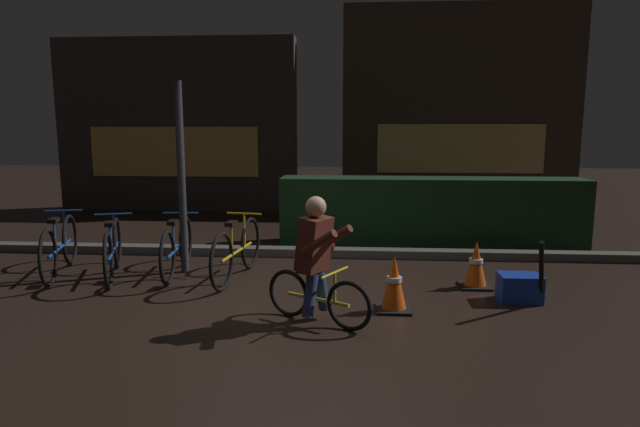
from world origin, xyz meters
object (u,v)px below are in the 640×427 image
object	(u,v)px
traffic_cone_far	(476,265)
blue_crate	(519,288)
parked_bike_center_left	(177,248)
parked_bike_center_right	(237,251)
closed_umbrella	(541,273)
street_post	(181,179)
parked_bike_left_mid	(113,250)
parked_bike_leftmost	(60,247)
cyclist	(317,259)
traffic_cone_near	(394,284)

from	to	relation	value
traffic_cone_far	blue_crate	distance (m)	0.63
parked_bike_center_left	parked_bike_center_right	bearing A→B (deg)	-106.71
parked_bike_center_right	closed_umbrella	distance (m)	3.53
blue_crate	closed_umbrella	xyz separation A→B (m)	(0.14, -0.25, 0.23)
closed_umbrella	parked_bike_center_right	bearing A→B (deg)	-80.61
traffic_cone_far	closed_umbrella	distance (m)	0.91
street_post	parked_bike_left_mid	size ratio (longest dim) A/B	1.52
parked_bike_leftmost	parked_bike_left_mid	world-z (taller)	parked_bike_leftmost
parked_bike_leftmost	parked_bike_center_right	size ratio (longest dim) A/B	0.98
closed_umbrella	blue_crate	bearing A→B (deg)	-126.99
street_post	parked_bike_leftmost	world-z (taller)	street_post
blue_crate	cyclist	world-z (taller)	cyclist
parked_bike_center_left	blue_crate	size ratio (longest dim) A/B	3.79
parked_bike_center_left	closed_umbrella	distance (m)	4.37
traffic_cone_near	blue_crate	bearing A→B (deg)	16.03
traffic_cone_far	closed_umbrella	bearing A→B (deg)	-55.55
traffic_cone_far	cyclist	world-z (taller)	cyclist
parked_bike_leftmost	street_post	bearing A→B (deg)	-97.26
street_post	blue_crate	bearing A→B (deg)	-12.56
parked_bike_leftmost	parked_bike_left_mid	xyz separation A→B (m)	(0.74, -0.07, -0.01)
traffic_cone_near	closed_umbrella	world-z (taller)	closed_umbrella
traffic_cone_near	parked_bike_center_right	bearing A→B (deg)	150.86
parked_bike_center_left	traffic_cone_far	distance (m)	3.75
street_post	blue_crate	distance (m)	4.28
parked_bike_center_left	parked_bike_leftmost	bearing A→B (deg)	89.87
street_post	parked_bike_left_mid	world-z (taller)	street_post
street_post	parked_bike_center_right	xyz separation A→B (m)	(0.76, -0.25, -0.87)
parked_bike_center_left	street_post	bearing A→B (deg)	-41.57
parked_bike_left_mid	traffic_cone_near	world-z (taller)	parked_bike_left_mid
traffic_cone_far	cyclist	size ratio (longest dim) A/B	0.45
parked_bike_center_left	traffic_cone_far	bearing A→B (deg)	-100.75
parked_bike_center_left	blue_crate	bearing A→B (deg)	-107.04
traffic_cone_far	parked_bike_leftmost	bearing A→B (deg)	178.15
parked_bike_leftmost	cyclist	xyz separation A→B (m)	(3.43, -1.45, 0.26)
parked_bike_left_mid	parked_bike_center_left	world-z (taller)	parked_bike_left_mid
parked_bike_left_mid	street_post	bearing A→B (deg)	-88.24
parked_bike_left_mid	blue_crate	world-z (taller)	parked_bike_left_mid
parked_bike_center_right	traffic_cone_far	bearing A→B (deg)	-86.00
parked_bike_left_mid	traffic_cone_near	size ratio (longest dim) A/B	2.77
parked_bike_center_left	traffic_cone_near	distance (m)	2.97
parked_bike_center_right	cyclist	size ratio (longest dim) A/B	1.38
traffic_cone_far	cyclist	distance (m)	2.23
closed_umbrella	traffic_cone_far	bearing A→B (deg)	-121.37
street_post	parked_bike_center_right	distance (m)	1.18
street_post	parked_bike_center_right	bearing A→B (deg)	-18.07
parked_bike_leftmost	parked_bike_center_right	bearing A→B (deg)	-106.21
parked_bike_leftmost	blue_crate	world-z (taller)	parked_bike_leftmost
parked_bike_leftmost	parked_bike_center_right	distance (m)	2.31
parked_bike_left_mid	parked_bike_center_right	size ratio (longest dim) A/B	0.94
parked_bike_center_left	cyclist	xyz separation A→B (m)	(1.94, -1.60, 0.28)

